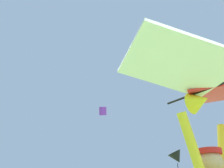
# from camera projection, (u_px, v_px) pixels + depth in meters

# --- Properties ---
(held_stunt_kite) EXTENTS (2.16, 1.37, 0.44)m
(held_stunt_kite) POSITION_uv_depth(u_px,v_px,m) (205.00, 84.00, 2.47)
(held_stunt_kite) COLOR black
(distant_kite_purple_mid_right) EXTENTS (1.17, 1.28, 1.59)m
(distant_kite_purple_mid_right) POSITION_uv_depth(u_px,v_px,m) (103.00, 111.00, 35.71)
(distant_kite_purple_mid_right) COLOR purple
(distant_kite_black_far_center) EXTENTS (1.36, 1.29, 2.72)m
(distant_kite_black_far_center) POSITION_uv_depth(u_px,v_px,m) (177.00, 157.00, 18.21)
(distant_kite_black_far_center) COLOR black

